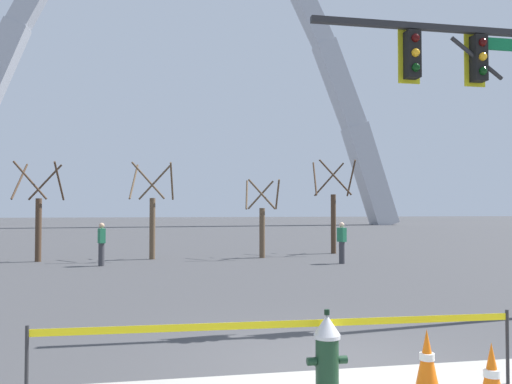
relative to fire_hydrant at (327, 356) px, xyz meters
name	(u,v)px	position (x,y,z in m)	size (l,w,h in m)	color
ground_plane	(335,366)	(0.49, 1.15, -0.47)	(240.00, 240.00, 0.00)	#3D3D3F
fire_hydrant	(327,356)	(0.00, 0.00, 0.00)	(0.46, 0.48, 0.99)	black
caution_tape_barrier	(284,341)	(-0.46, 0.12, 0.16)	(5.54, 0.20, 0.90)	#232326
traffic_cone_by_hydrant	(492,379)	(1.55, -0.72, -0.11)	(0.36, 0.36, 0.73)	black
traffic_cone_mid_sidewalk	(427,362)	(1.19, -0.05, -0.11)	(0.36, 0.36, 0.73)	black
traffic_signal_gantry	(491,109)	(4.53, 3.49, 3.60)	(5.02, 0.44, 6.00)	#232326
monument_arch	(179,61)	(0.49, 58.01, 19.62)	(55.97, 2.87, 45.64)	#B2B5BC
tree_far_left	(38,217)	(-6.57, 16.48, 1.30)	(1.83, 1.84, 3.97)	#473323
tree_left_mid	(152,216)	(-2.11, 16.67, 1.32)	(1.86, 1.87, 4.02)	brown
tree_center_left	(262,223)	(2.53, 16.42, 1.03)	(1.57, 1.57, 3.36)	brown
tree_center_right	(333,212)	(6.25, 17.91, 1.48)	(2.01, 2.02, 4.37)	#473323
pedestrian_walking_left	(102,244)	(-3.92, 14.40, 0.35)	(0.31, 0.39, 1.59)	#38383D
pedestrian_standing_center	(342,242)	(5.08, 13.52, 0.35)	(0.31, 0.39, 1.59)	#38383D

